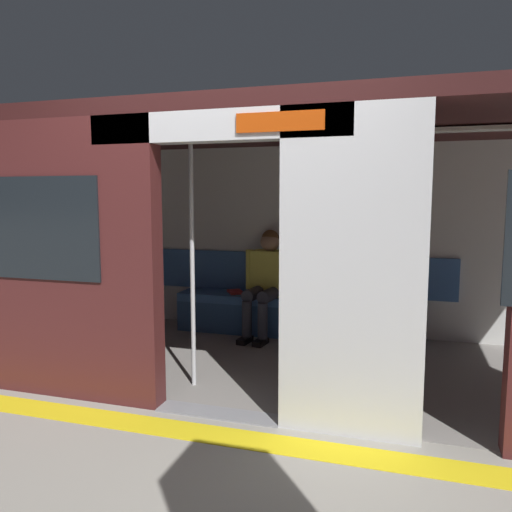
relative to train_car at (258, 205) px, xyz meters
name	(u,v)px	position (x,y,z in m)	size (l,w,h in m)	color
ground_plane	(219,414)	(-0.05, 1.12, -1.45)	(60.00, 60.00, 0.00)	gray
platform_edge_strip	(202,433)	(-0.05, 1.42, -1.44)	(8.00, 0.24, 0.01)	yellow
train_car	(258,205)	(0.00, 0.00, 0.00)	(6.40, 2.59, 2.20)	silver
bench_seat	(287,306)	(-0.05, -0.96, -1.11)	(2.50, 0.44, 0.44)	#38609E
person_seated	(267,276)	(0.17, -0.90, -0.79)	(0.55, 0.71, 1.16)	#D8CC4C
handbag	(315,289)	(-0.34, -1.03, -0.93)	(0.26, 0.15, 0.17)	black
book	(235,292)	(0.56, -1.00, -1.00)	(0.15, 0.22, 0.03)	#B22D2D
grab_pole_door	(192,259)	(0.34, 0.67, -0.42)	(0.04, 0.04, 2.06)	silver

